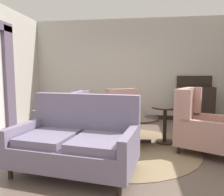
{
  "coord_description": "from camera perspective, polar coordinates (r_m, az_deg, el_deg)",
  "views": [
    {
      "loc": [
        0.28,
        -3.47,
        1.32
      ],
      "look_at": [
        -0.29,
        0.68,
        0.86
      ],
      "focal_mm": 34.62,
      "sensor_mm": 36.0,
      "label": 1
    }
  ],
  "objects": [
    {
      "name": "ground",
      "position": [
        3.72,
        3.07,
        -14.45
      ],
      "size": [
        8.19,
        8.19,
        0.0
      ],
      "primitive_type": "plane",
      "color": "brown"
    },
    {
      "name": "wall_back",
      "position": [
        6.4,
        5.3,
        7.48
      ],
      "size": [
        6.0,
        0.08,
        2.9
      ],
      "primitive_type": "cube",
      "color": "#BCB7AD",
      "rests_on": "ground"
    },
    {
      "name": "baseboard_back",
      "position": [
        6.47,
        5.15,
        -4.92
      ],
      "size": [
        5.84,
        0.03,
        0.12
      ],
      "primitive_type": "cube",
      "color": "black",
      "rests_on": "ground"
    },
    {
      "name": "area_rug",
      "position": [
        4.0,
        3.43,
        -12.85
      ],
      "size": [
        2.62,
        2.62,
        0.01
      ],
      "primitive_type": "cylinder",
      "color": "#847051",
      "rests_on": "ground"
    },
    {
      "name": "coffee_table",
      "position": [
        4.14,
        5.39,
        -6.07
      ],
      "size": [
        0.98,
        0.98,
        0.52
      ],
      "color": "black",
      "rests_on": "ground"
    },
    {
      "name": "porcelain_vase",
      "position": [
        4.04,
        5.04,
        -2.87
      ],
      "size": [
        0.18,
        0.18,
        0.39
      ],
      "color": "#4C7A66",
      "rests_on": "coffee_table"
    },
    {
      "name": "settee",
      "position": [
        3.04,
        -9.35,
        -11.24
      ],
      "size": [
        1.74,
        1.14,
        1.03
      ],
      "rotation": [
        0.0,
        0.0,
        -0.15
      ],
      "color": "slate",
      "rests_on": "ground"
    },
    {
      "name": "armchair_near_window",
      "position": [
        3.97,
        22.5,
        -6.97
      ],
      "size": [
        1.17,
        1.12,
        1.08
      ],
      "rotation": [
        0.0,
        0.0,
        7.39
      ],
      "color": "tan",
      "rests_on": "ground"
    },
    {
      "name": "armchair_back_corner",
      "position": [
        5.46,
        1.79,
        -3.19
      ],
      "size": [
        1.06,
        1.09,
        0.97
      ],
      "rotation": [
        0.0,
        0.0,
        3.64
      ],
      "color": "tan",
      "rests_on": "ground"
    },
    {
      "name": "armchair_near_sideboard",
      "position": [
        4.4,
        -12.02,
        -5.58
      ],
      "size": [
        0.92,
        0.88,
        0.99
      ],
      "rotation": [
        0.0,
        0.0,
        4.61
      ],
      "color": "slate",
      "rests_on": "ground"
    },
    {
      "name": "side_table",
      "position": [
        4.24,
        13.79,
        -6.02
      ],
      "size": [
        0.51,
        0.51,
        0.71
      ],
      "color": "black",
      "rests_on": "ground"
    },
    {
      "name": "sideboard",
      "position": [
        6.32,
        21.06,
        -1.05
      ],
      "size": [
        0.94,
        0.42,
        1.27
      ],
      "color": "black",
      "rests_on": "ground"
    }
  ]
}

